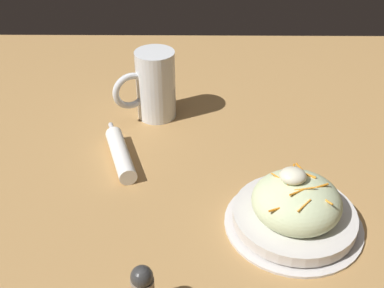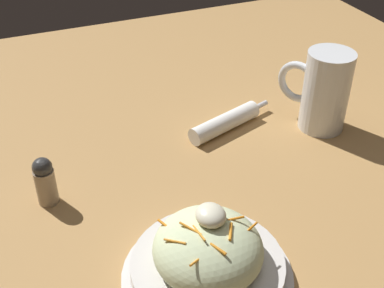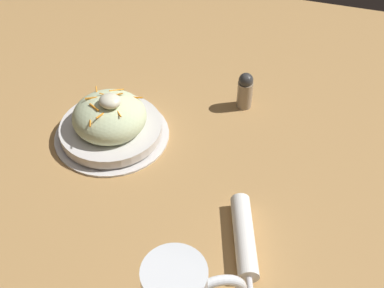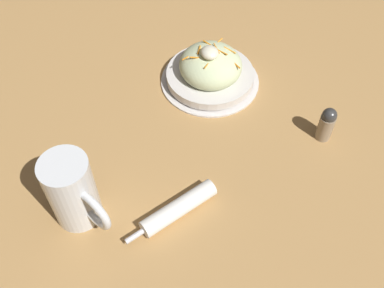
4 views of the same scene
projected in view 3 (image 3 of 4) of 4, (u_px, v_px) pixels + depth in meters
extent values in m
plane|color=#B2844C|center=(186.00, 184.00, 0.91)|extent=(1.43, 1.43, 0.00)
cylinder|color=silver|center=(112.00, 134.00, 1.00)|extent=(0.22, 0.22, 0.01)
cylinder|color=silver|center=(111.00, 129.00, 0.99)|extent=(0.20, 0.20, 0.02)
ellipsoid|color=beige|center=(109.00, 117.00, 0.97)|extent=(0.14, 0.14, 0.08)
cylinder|color=orange|center=(136.00, 97.00, 0.97)|extent=(0.02, 0.01, 0.01)
cylinder|color=orange|center=(97.00, 91.00, 0.97)|extent=(0.01, 0.02, 0.01)
cylinder|color=orange|center=(114.00, 103.00, 0.93)|extent=(0.01, 0.02, 0.00)
cylinder|color=orange|center=(115.00, 95.00, 0.95)|extent=(0.03, 0.02, 0.00)
cylinder|color=orange|center=(117.00, 90.00, 0.97)|extent=(0.02, 0.02, 0.01)
cylinder|color=orange|center=(108.00, 95.00, 0.95)|extent=(0.03, 0.00, 0.01)
cylinder|color=orange|center=(94.00, 107.00, 0.93)|extent=(0.03, 0.02, 0.00)
cylinder|color=orange|center=(119.00, 114.00, 0.92)|extent=(0.02, 0.02, 0.00)
cylinder|color=orange|center=(90.00, 122.00, 0.92)|extent=(0.01, 0.03, 0.00)
cylinder|color=orange|center=(91.00, 98.00, 0.95)|extent=(0.02, 0.01, 0.00)
cylinder|color=orange|center=(102.00, 114.00, 0.92)|extent=(0.01, 0.03, 0.01)
ellipsoid|color=#EFEACC|center=(110.00, 101.00, 0.93)|extent=(0.04, 0.04, 0.02)
cylinder|color=white|center=(244.00, 236.00, 0.81)|extent=(0.08, 0.15, 0.03)
cylinder|color=gray|center=(245.00, 95.00, 1.04)|extent=(0.03, 0.03, 0.06)
sphere|color=#333333|center=(246.00, 80.00, 1.02)|extent=(0.03, 0.03, 0.03)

